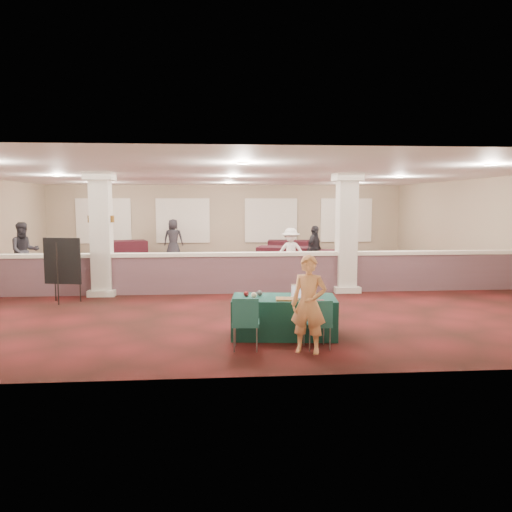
{
  "coord_description": "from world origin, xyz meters",
  "views": [
    {
      "loc": [
        -0.54,
        -14.74,
        2.44
      ],
      "look_at": [
        0.5,
        -2.0,
        1.05
      ],
      "focal_mm": 35.0,
      "sensor_mm": 36.0,
      "label": 1
    }
  ],
  "objects": [
    {
      "name": "attendee_c",
      "position": [
        2.83,
        2.0,
        0.82
      ],
      "size": [
        0.94,
        1.05,
        1.64
      ],
      "primitive_type": "imported",
      "rotation": [
        0.0,
        0.0,
        0.94
      ],
      "color": "black",
      "rests_on": "ground"
    },
    {
      "name": "laptop_screen",
      "position": [
        0.99,
        -5.87,
        0.84
      ],
      "size": [
        0.32,
        0.05,
        0.22
      ],
      "primitive_type": "cube",
      "rotation": [
        0.0,
        0.0,
        -0.11
      ],
      "color": "silver",
      "rests_on": "near_table"
    },
    {
      "name": "ground",
      "position": [
        0.0,
        0.0,
        0.0
      ],
      "size": [
        16.0,
        16.0,
        0.0
      ],
      "primitive_type": "plane",
      "color": "#441111",
      "rests_on": "ground"
    },
    {
      "name": "conf_chair_side",
      "position": [
        -0.06,
        -6.74,
        0.53
      ],
      "size": [
        0.48,
        0.49,
        0.89
      ],
      "rotation": [
        0.0,
        0.0,
        -0.08
      ],
      "color": "#1F5B5D",
      "rests_on": "ground"
    },
    {
      "name": "sconce_right",
      "position": [
        -3.22,
        -1.5,
        2.0
      ],
      "size": [
        0.12,
        0.12,
        0.18
      ],
      "color": "brown",
      "rests_on": "column_left"
    },
    {
      "name": "yarn_grey",
      "position": [
        0.26,
        -5.73,
        0.77
      ],
      "size": [
        0.1,
        0.1,
        0.1
      ],
      "primitive_type": "sphere",
      "color": "#56555B",
      "rests_on": "near_table"
    },
    {
      "name": "easel_board",
      "position": [
        -4.22,
        -2.5,
        1.01
      ],
      "size": [
        0.92,
        0.53,
        1.59
      ],
      "rotation": [
        0.0,
        0.0,
        -0.23
      ],
      "color": "black",
      "rests_on": "ground"
    },
    {
      "name": "partition_wall",
      "position": [
        0.0,
        -1.5,
        0.57
      ],
      "size": [
        15.6,
        0.28,
        1.1
      ],
      "color": "brown",
      "rests_on": "ground"
    },
    {
      "name": "wall_back",
      "position": [
        0.0,
        8.0,
        1.6
      ],
      "size": [
        16.0,
        0.04,
        3.2
      ],
      "primitive_type": "cube",
      "color": "gray",
      "rests_on": "ground"
    },
    {
      "name": "far_table_front_right",
      "position": [
        3.6,
        2.94,
        0.35
      ],
      "size": [
        1.9,
        1.38,
        0.7
      ],
      "primitive_type": "cube",
      "rotation": [
        0.0,
        0.0,
        -0.34
      ],
      "color": "black",
      "rests_on": "ground"
    },
    {
      "name": "column_left",
      "position": [
        -3.5,
        -1.5,
        1.64
      ],
      "size": [
        0.72,
        0.72,
        3.2
      ],
      "color": "silver",
      "rests_on": "ground"
    },
    {
      "name": "scissors",
      "position": [
        1.3,
        -6.24,
        0.72
      ],
      "size": [
        0.12,
        0.04,
        0.01
      ],
      "primitive_type": "cube",
      "rotation": [
        0.0,
        0.0,
        -0.11
      ],
      "color": "#AF1220",
      "rests_on": "near_table"
    },
    {
      "name": "near_table",
      "position": [
        0.69,
        -5.9,
        0.36
      ],
      "size": [
        1.96,
        1.13,
        0.72
      ],
      "primitive_type": "cube",
      "rotation": [
        0.0,
        0.0,
        -0.11
      ],
      "color": "#103B31",
      "rests_on": "ground"
    },
    {
      "name": "yarn_red",
      "position": [
        0.01,
        -5.77,
        0.77
      ],
      "size": [
        0.1,
        0.1,
        0.1
      ],
      "primitive_type": "sphere",
      "color": "maroon",
      "rests_on": "near_table"
    },
    {
      "name": "woman",
      "position": [
        0.95,
        -6.93,
        0.8
      ],
      "size": [
        0.68,
        0.57,
        1.6
      ],
      "primitive_type": "imported",
      "rotation": [
        0.0,
        0.0,
        -0.38
      ],
      "color": "#E39B63",
      "rests_on": "ground"
    },
    {
      "name": "attendee_b",
      "position": [
        1.93,
        1.42,
        0.79
      ],
      "size": [
        1.11,
        0.73,
        1.59
      ],
      "primitive_type": "imported",
      "rotation": [
        0.0,
        0.0,
        -0.28
      ],
      "color": "white",
      "rests_on": "ground"
    },
    {
      "name": "column_right",
      "position": [
        3.0,
        -1.5,
        1.64
      ],
      "size": [
        0.72,
        0.72,
        3.2
      ],
      "color": "silver",
      "rests_on": "ground"
    },
    {
      "name": "far_table_back_left",
      "position": [
        -4.47,
        6.5,
        0.41
      ],
      "size": [
        2.23,
        1.6,
        0.82
      ],
      "primitive_type": "cube",
      "rotation": [
        0.0,
        0.0,
        0.33
      ],
      "color": "black",
      "rests_on": "ground"
    },
    {
      "name": "far_table_front_left",
      "position": [
        -5.27,
        0.56,
        0.35
      ],
      "size": [
        1.87,
        1.18,
        0.7
      ],
      "primitive_type": "cube",
      "rotation": [
        0.0,
        0.0,
        0.19
      ],
      "color": "black",
      "rests_on": "ground"
    },
    {
      "name": "laptop_base",
      "position": [
        0.98,
        -5.98,
        0.73
      ],
      "size": [
        0.35,
        0.26,
        0.02
      ],
      "primitive_type": "cube",
      "rotation": [
        0.0,
        0.0,
        -0.11
      ],
      "color": "silver",
      "rests_on": "near_table"
    },
    {
      "name": "attendee_d",
      "position": [
        -2.36,
        7.0,
        0.85
      ],
      "size": [
        0.87,
        0.51,
        1.71
      ],
      "primitive_type": "imported",
      "rotation": [
        0.0,
        0.0,
        3.08
      ],
      "color": "black",
      "rests_on": "ground"
    },
    {
      "name": "sconce_left",
      "position": [
        -3.78,
        -1.5,
        2.0
      ],
      "size": [
        0.12,
        0.12,
        0.18
      ],
      "color": "brown",
      "rests_on": "column_left"
    },
    {
      "name": "knitting",
      "position": [
        0.71,
        -6.15,
        0.73
      ],
      "size": [
        0.42,
        0.34,
        0.03
      ],
      "primitive_type": "cube",
      "rotation": [
        0.0,
        0.0,
        -0.11
      ],
      "color": "#BB701E",
      "rests_on": "near_table"
    },
    {
      "name": "conf_chair_main",
      "position": [
        1.15,
        -6.77,
        0.5
      ],
      "size": [
        0.46,
        0.46,
        0.84
      ],
      "rotation": [
        0.0,
        0.0,
        0.09
      ],
      "color": "#1F5B5D",
      "rests_on": "ground"
    },
    {
      "name": "far_table_back_right",
      "position": [
        2.69,
        6.43,
        0.4
      ],
      "size": [
        2.08,
        1.27,
        0.79
      ],
      "primitive_type": "cube",
      "rotation": [
        0.0,
        0.0,
        -0.16
      ],
      "color": "black",
      "rests_on": "ground"
    },
    {
      "name": "attendee_a",
      "position": [
        -6.5,
        1.27,
        0.91
      ],
      "size": [
        1.0,
        0.86,
        1.82
      ],
      "primitive_type": "imported",
      "rotation": [
        0.0,
        0.0,
        0.53
      ],
      "color": "black",
      "rests_on": "ground"
    },
    {
      "name": "wall_front",
      "position": [
        0.0,
        -8.0,
        1.6
      ],
      "size": [
        16.0,
        0.04,
        3.2
      ],
      "primitive_type": "cube",
      "color": "gray",
      "rests_on": "ground"
    },
    {
      "name": "yarn_cream",
      "position": [
        0.14,
        -5.94,
        0.77
      ],
      "size": [
        0.11,
        0.11,
        0.11
      ],
      "primitive_type": "sphere",
      "color": "beige",
      "rests_on": "near_table"
    },
    {
      "name": "far_table_front_center",
      "position": [
        -2.0,
        0.3,
        0.41
      ],
      "size": [
        2.03,
        1.04,
        0.81
      ],
      "primitive_type": "cube",
      "rotation": [
        0.0,
        0.0,
        0.02
      ],
      "color": "black",
      "rests_on": "ground"
    },
    {
      "name": "wall_right",
      "position": [
        8.0,
        0.0,
        1.6
      ],
      "size": [
        0.04,
        16.0,
        3.2
      ],
      "primitive_type": "cube",
      "color": "gray",
      "rests_on": "ground"
    },
    {
      "name": "screen_glow",
      "position": [
        0.99,
        -5.87,
        0.83
      ],
      "size": [
        0.29,
        0.04,
        0.19
      ],
      "primitive_type": "cube",
      "rotation": [
        0.0,
        0.0,
        -0.11
      ],
      "color": "silver",
      "rests_on": "near_table"
    },
    {
      "name": "far_table_back_center",
      "position": [
        2.0,
        3.2,
        0.41
      ],
      "size": [
        2.21,
        1.53,
        0.81
      ],
      "primitive_type": "cube",
      "rotation": [
        0.0,
        0.0,
        -0.29
      ],
      "color": "black",
      "rests_on": "ground"
    },
    {
      "name": "ceiling",
      "position": [
        0.0,
        0.0,
        3.2
      ],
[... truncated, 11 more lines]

